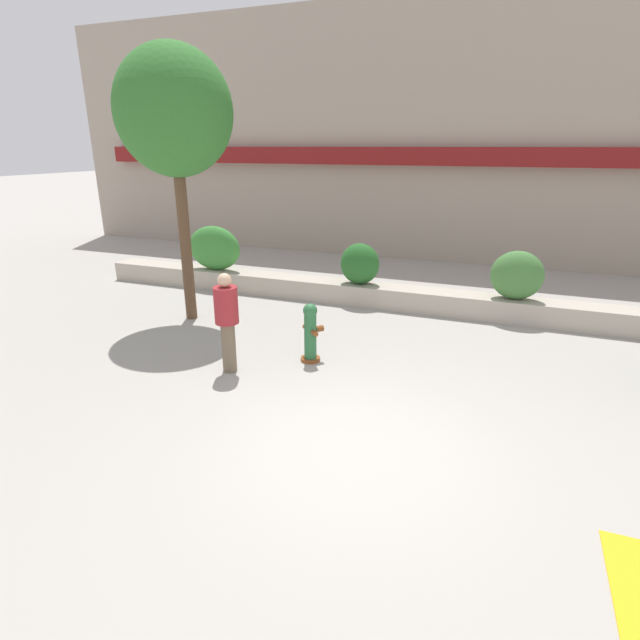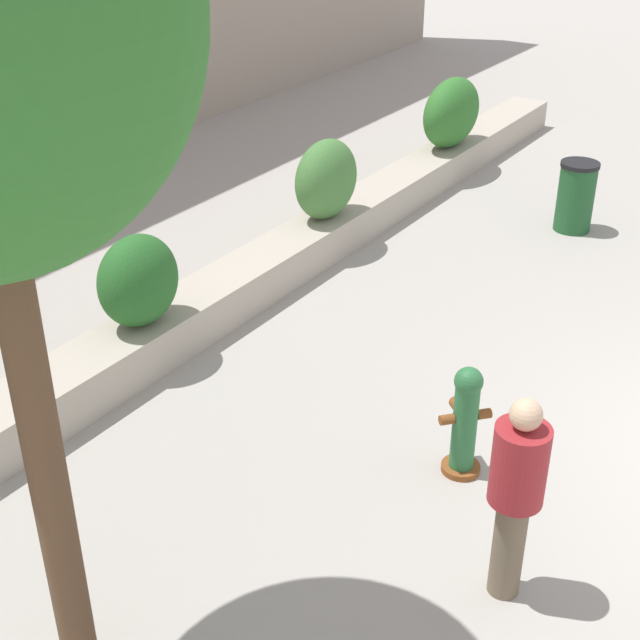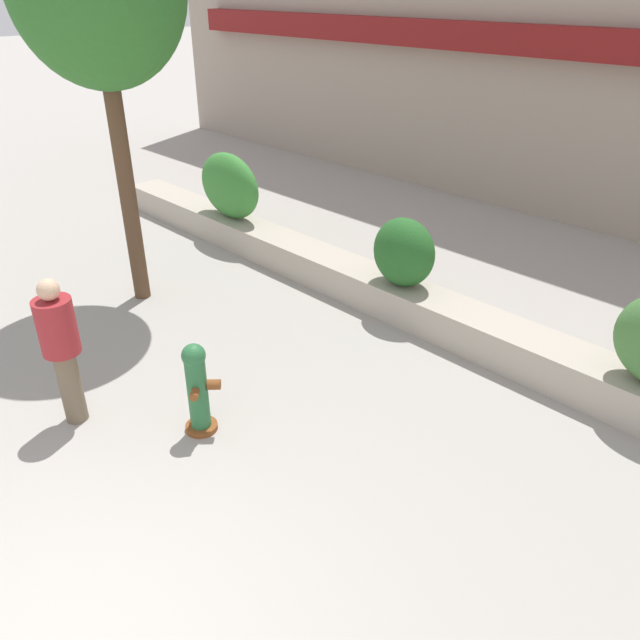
{
  "view_description": "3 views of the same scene",
  "coord_description": "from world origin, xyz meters",
  "px_view_note": "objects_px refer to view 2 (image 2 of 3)",
  "views": [
    {
      "loc": [
        1.58,
        -5.31,
        3.68
      ],
      "look_at": [
        -1.43,
        2.46,
        0.76
      ],
      "focal_mm": 28.0,
      "sensor_mm": 36.0,
      "label": 1
    },
    {
      "loc": [
        -7.6,
        -0.14,
        5.07
      ],
      "look_at": [
        -1.26,
        4.08,
        0.88
      ],
      "focal_mm": 50.0,
      "sensor_mm": 36.0,
      "label": 2
    },
    {
      "loc": [
        3.27,
        -0.51,
        4.35
      ],
      "look_at": [
        -1.54,
        4.13,
        0.71
      ],
      "focal_mm": 35.0,
      "sensor_mm": 36.0,
      "label": 3
    }
  ],
  "objects_px": {
    "hedge_bush_1": "(138,281)",
    "pedestrian": "(516,488)",
    "fire_hydrant": "(465,420)",
    "hedge_bush_2": "(326,179)",
    "hedge_bush_3": "(452,112)",
    "trash_bin": "(576,196)"
  },
  "relations": [
    {
      "from": "hedge_bush_1",
      "to": "pedestrian",
      "type": "distance_m",
      "value": 4.65
    },
    {
      "from": "fire_hydrant",
      "to": "hedge_bush_2",
      "type": "bearing_deg",
      "value": 47.54
    },
    {
      "from": "hedge_bush_3",
      "to": "pedestrian",
      "type": "distance_m",
      "value": 9.36
    },
    {
      "from": "fire_hydrant",
      "to": "hedge_bush_1",
      "type": "bearing_deg",
      "value": 93.21
    },
    {
      "from": "hedge_bush_2",
      "to": "trash_bin",
      "type": "xyz_separation_m",
      "value": [
        2.59,
        -2.55,
        -0.52
      ]
    },
    {
      "from": "fire_hydrant",
      "to": "pedestrian",
      "type": "distance_m",
      "value": 1.52
    },
    {
      "from": "hedge_bush_2",
      "to": "pedestrian",
      "type": "bearing_deg",
      "value": -134.5
    },
    {
      "from": "hedge_bush_3",
      "to": "fire_hydrant",
      "type": "bearing_deg",
      "value": -152.64
    },
    {
      "from": "hedge_bush_1",
      "to": "pedestrian",
      "type": "height_order",
      "value": "pedestrian"
    },
    {
      "from": "hedge_bush_3",
      "to": "hedge_bush_1",
      "type": "bearing_deg",
      "value": 180.0
    },
    {
      "from": "pedestrian",
      "to": "hedge_bush_2",
      "type": "bearing_deg",
      "value": 45.5
    },
    {
      "from": "hedge_bush_3",
      "to": "fire_hydrant",
      "type": "xyz_separation_m",
      "value": [
        -7.05,
        -3.65,
        -0.5
      ]
    },
    {
      "from": "hedge_bush_1",
      "to": "pedestrian",
      "type": "xyz_separation_m",
      "value": [
        -0.93,
        -4.55,
        -0.01
      ]
    },
    {
      "from": "hedge_bush_1",
      "to": "hedge_bush_2",
      "type": "relative_size",
      "value": 0.9
    },
    {
      "from": "hedge_bush_1",
      "to": "hedge_bush_3",
      "type": "distance_m",
      "value": 7.25
    },
    {
      "from": "hedge_bush_1",
      "to": "trash_bin",
      "type": "bearing_deg",
      "value": -22.59
    },
    {
      "from": "hedge_bush_2",
      "to": "fire_hydrant",
      "type": "bearing_deg",
      "value": -132.46
    },
    {
      "from": "pedestrian",
      "to": "trash_bin",
      "type": "relative_size",
      "value": 1.71
    },
    {
      "from": "hedge_bush_1",
      "to": "trash_bin",
      "type": "distance_m",
      "value": 6.66
    },
    {
      "from": "hedge_bush_1",
      "to": "hedge_bush_2",
      "type": "height_order",
      "value": "hedge_bush_2"
    },
    {
      "from": "fire_hydrant",
      "to": "trash_bin",
      "type": "height_order",
      "value": "fire_hydrant"
    },
    {
      "from": "trash_bin",
      "to": "hedge_bush_2",
      "type": "bearing_deg",
      "value": 135.44
    }
  ]
}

